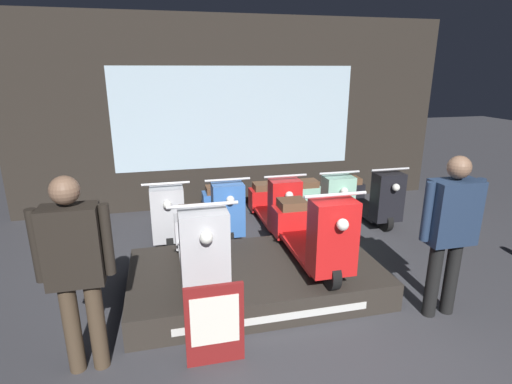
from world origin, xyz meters
TOP-DOWN VIEW (x-y plane):
  - ground_plane at (0.00, 0.00)m, footprint 30.00×30.00m
  - shop_wall_back at (0.00, 4.24)m, footprint 7.46×0.09m
  - display_platform at (-0.37, 1.25)m, footprint 2.69×1.50m
  - scooter_display_left at (-0.98, 1.17)m, footprint 0.60×1.63m
  - scooter_display_right at (0.23, 1.17)m, footprint 0.60×1.63m
  - scooter_backrow_0 at (-1.26, 2.99)m, footprint 0.60×1.63m
  - scooter_backrow_1 at (-0.46, 2.99)m, footprint 0.60×1.63m
  - scooter_backrow_2 at (0.34, 2.99)m, footprint 0.60×1.63m
  - scooter_backrow_3 at (1.13, 2.99)m, footprint 0.60×1.63m
  - scooter_backrow_4 at (1.93, 2.99)m, footprint 0.60×1.63m
  - person_left_browsing at (-1.98, 0.40)m, footprint 0.57×0.23m
  - person_right_browsing at (1.31, 0.40)m, footprint 0.61×0.25m
  - price_sign_board at (-0.96, 0.22)m, footprint 0.48×0.04m

SIDE VIEW (x-z plane):
  - ground_plane at x=0.00m, z-range 0.00..0.00m
  - display_platform at x=-0.37m, z-range 0.00..0.30m
  - scooter_backrow_0 at x=-1.26m, z-range -0.12..0.85m
  - scooter_backrow_1 at x=-0.46m, z-range -0.12..0.85m
  - scooter_backrow_2 at x=0.34m, z-range -0.12..0.85m
  - scooter_backrow_3 at x=1.13m, z-range -0.12..0.85m
  - scooter_backrow_4 at x=1.93m, z-range -0.12..0.85m
  - price_sign_board at x=-0.96m, z-range 0.00..0.73m
  - scooter_display_left at x=-0.98m, z-range 0.18..1.15m
  - scooter_display_right at x=0.23m, z-range 0.18..1.15m
  - person_left_browsing at x=-1.98m, z-range 0.14..1.77m
  - person_right_browsing at x=1.31m, z-range 0.15..1.76m
  - shop_wall_back at x=0.00m, z-range 0.00..3.20m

